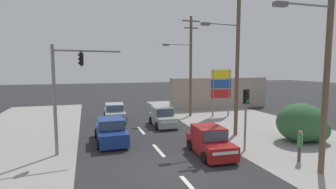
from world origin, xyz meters
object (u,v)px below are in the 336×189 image
(hatchback_receding_far, at_px, (210,142))
(hatchback_kerbside_parked, at_px, (163,117))
(utility_pole_foreground_right, at_px, (326,51))
(sedan_oncoming_near, at_px, (115,113))
(traffic_signal_mast, at_px, (65,85))
(utility_pole_midground_right, at_px, (236,54))
(pedestal_signal_right_kerb, at_px, (246,109))
(pedestrian_at_kerb, at_px, (300,144))
(sedan_oncoming_mid, at_px, (111,131))
(shopping_plaza_sign, at_px, (221,86))
(utility_pole_background_right, at_px, (189,63))

(hatchback_receding_far, relative_size, hatchback_kerbside_parked, 1.01)
(utility_pole_foreground_right, bearing_deg, sedan_oncoming_near, 117.14)
(traffic_signal_mast, bearing_deg, utility_pole_midground_right, 4.16)
(traffic_signal_mast, relative_size, sedan_oncoming_near, 1.39)
(pedestal_signal_right_kerb, bearing_deg, pedestrian_at_kerb, -55.90)
(hatchback_receding_far, height_order, sedan_oncoming_mid, sedan_oncoming_mid)
(sedan_oncoming_near, distance_m, pedestrian_at_kerb, 15.47)
(utility_pole_foreground_right, relative_size, hatchback_kerbside_parked, 2.78)
(utility_pole_midground_right, xyz_separation_m, pedestrian_at_kerb, (0.33, -5.62, -4.75))
(hatchback_kerbside_parked, bearing_deg, pedestal_signal_right_kerb, -70.88)
(pedestal_signal_right_kerb, height_order, hatchback_kerbside_parked, pedestal_signal_right_kerb)
(hatchback_kerbside_parked, bearing_deg, utility_pole_foreground_right, -70.95)
(hatchback_kerbside_parked, xyz_separation_m, sedan_oncoming_mid, (-4.53, -3.62, 0.00))
(sedan_oncoming_near, height_order, pedestrian_at_kerb, pedestrian_at_kerb)
(pedestal_signal_right_kerb, bearing_deg, utility_pole_foreground_right, -71.11)
(shopping_plaza_sign, xyz_separation_m, sedan_oncoming_mid, (-11.04, -5.77, -2.28))
(utility_pole_midground_right, distance_m, pedestal_signal_right_kerb, 4.78)
(utility_pole_background_right, relative_size, hatchback_kerbside_parked, 2.62)
(hatchback_receding_far, relative_size, sedan_oncoming_near, 0.86)
(utility_pole_background_right, xyz_separation_m, pedestrian_at_kerb, (0.67, -13.27, -4.25))
(utility_pole_background_right, xyz_separation_m, pedestal_signal_right_kerb, (-0.94, -10.89, -2.76))
(pedestal_signal_right_kerb, bearing_deg, utility_pole_midground_right, 68.42)
(sedan_oncoming_mid, bearing_deg, utility_pole_background_right, 39.89)
(utility_pole_background_right, relative_size, sedan_oncoming_near, 2.23)
(utility_pole_background_right, xyz_separation_m, traffic_signal_mast, (-10.67, -8.45, -1.34))
(hatchback_receding_far, bearing_deg, pedestrian_at_kerb, -32.31)
(shopping_plaza_sign, height_order, sedan_oncoming_near, shopping_plaza_sign)
(traffic_signal_mast, xyz_separation_m, hatchback_kerbside_parked, (7.06, 5.26, -3.13))
(utility_pole_foreground_right, xyz_separation_m, shopping_plaza_sign, (2.52, 13.69, -2.50))
(utility_pole_background_right, distance_m, hatchback_kerbside_parked, 6.57)
(hatchback_receding_far, bearing_deg, shopping_plaza_sign, 58.37)
(traffic_signal_mast, height_order, sedan_oncoming_near, traffic_signal_mast)
(utility_pole_foreground_right, distance_m, sedan_oncoming_near, 17.28)
(pedestal_signal_right_kerb, xyz_separation_m, sedan_oncoming_mid, (-7.21, 4.08, -1.71))
(utility_pole_midground_right, height_order, utility_pole_background_right, utility_pole_midground_right)
(pedestal_signal_right_kerb, height_order, sedan_oncoming_near, pedestal_signal_right_kerb)
(utility_pole_midground_right, xyz_separation_m, sedan_oncoming_mid, (-8.49, 0.84, -4.98))
(hatchback_kerbside_parked, relative_size, sedan_oncoming_near, 0.85)
(hatchback_receding_far, height_order, hatchback_kerbside_parked, same)
(hatchback_receding_far, distance_m, sedan_oncoming_mid, 6.42)
(hatchback_receding_far, relative_size, pedestrian_at_kerb, 2.28)
(shopping_plaza_sign, relative_size, sedan_oncoming_near, 1.07)
(shopping_plaza_sign, xyz_separation_m, hatchback_receding_far, (-6.05, -9.81, -2.28))
(sedan_oncoming_mid, bearing_deg, hatchback_kerbside_parked, 38.63)
(sedan_oncoming_near, bearing_deg, sedan_oncoming_mid, -97.86)
(utility_pole_midground_right, bearing_deg, pedestrian_at_kerb, -86.69)
(utility_pole_foreground_right, distance_m, shopping_plaza_sign, 14.14)
(utility_pole_foreground_right, relative_size, utility_pole_background_right, 1.06)
(shopping_plaza_sign, height_order, hatchback_receding_far, shopping_plaza_sign)
(pedestal_signal_right_kerb, bearing_deg, utility_pole_background_right, 85.08)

